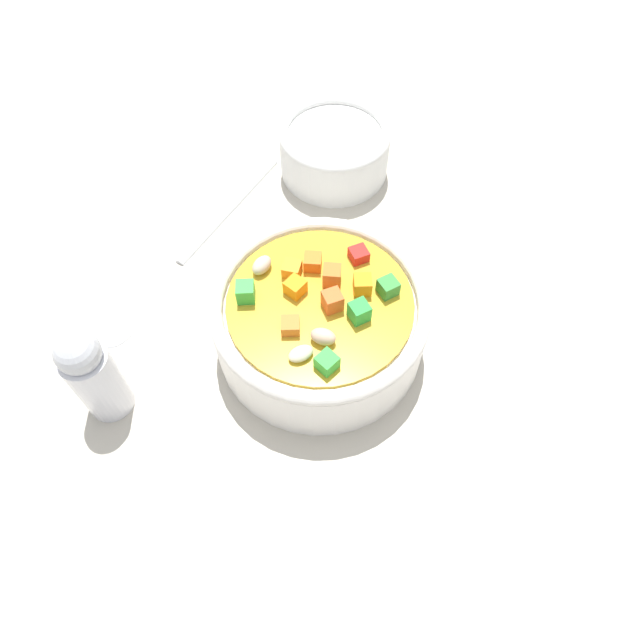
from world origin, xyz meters
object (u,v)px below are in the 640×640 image
at_px(soup_bowl_main, 320,319).
at_px(spoon, 183,256).
at_px(pepper_shaker, 93,374).
at_px(side_bowl_small, 334,150).

bearing_deg(soup_bowl_main, spoon, -8.92).
bearing_deg(pepper_shaker, spoon, -78.68).
bearing_deg(soup_bowl_main, pepper_shaker, 45.05).
distance_m(soup_bowl_main, pepper_shaker, 0.16).
bearing_deg(side_bowl_small, spoon, 66.06).
xyz_separation_m(soup_bowl_main, spoon, (0.14, -0.02, -0.03)).
bearing_deg(side_bowl_small, soup_bowl_main, 111.99).
xyz_separation_m(side_bowl_small, pepper_shaker, (0.04, 0.29, 0.02)).
relative_size(spoon, side_bowl_small, 2.39).
distance_m(spoon, pepper_shaker, 0.14).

